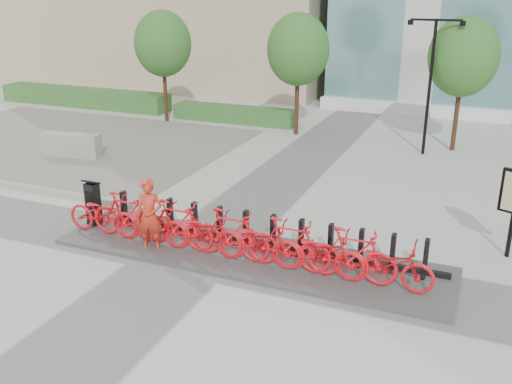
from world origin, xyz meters
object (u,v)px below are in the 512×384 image
at_px(bike_0, 103,214).
at_px(jersey_barrier, 71,145).
at_px(worker_red, 149,216).
at_px(kiosk, 93,203).

bearing_deg(bike_0, jersey_barrier, 45.43).
distance_m(bike_0, worker_red, 1.64).
height_order(kiosk, worker_red, worker_red).
relative_size(bike_0, kiosk, 1.62).
xyz_separation_m(bike_0, kiosk, (-0.61, 0.40, 0.07)).
distance_m(kiosk, jersey_barrier, 7.20).
bearing_deg(bike_0, worker_red, -99.81).
bearing_deg(worker_red, kiosk, 149.53).
relative_size(worker_red, jersey_barrier, 0.82).
relative_size(bike_0, jersey_barrier, 0.92).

